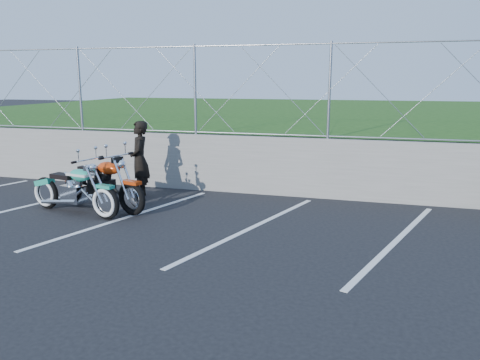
# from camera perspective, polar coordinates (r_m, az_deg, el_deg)

# --- Properties ---
(ground) EXTENTS (90.00, 90.00, 0.00)m
(ground) POSITION_cam_1_polar(r_m,az_deg,el_deg) (7.28, -0.51, -8.16)
(ground) COLOR black
(ground) RESTS_ON ground
(retaining_wall) EXTENTS (30.00, 0.22, 1.30)m
(retaining_wall) POSITION_cam_1_polar(r_m,az_deg,el_deg) (10.40, 5.00, 1.70)
(retaining_wall) COLOR slate
(retaining_wall) RESTS_ON ground
(grass_field) EXTENTS (30.00, 20.00, 1.30)m
(grass_field) POSITION_cam_1_polar(r_m,az_deg,el_deg) (20.22, 10.55, 6.60)
(grass_field) COLOR #1E4512
(grass_field) RESTS_ON ground
(chain_link_fence) EXTENTS (28.00, 0.03, 2.00)m
(chain_link_fence) POSITION_cam_1_polar(r_m,az_deg,el_deg) (10.23, 5.17, 10.82)
(chain_link_fence) COLOR gray
(chain_link_fence) RESTS_ON retaining_wall
(parking_lines) EXTENTS (18.29, 4.31, 0.01)m
(parking_lines) POSITION_cam_1_polar(r_m,az_deg,el_deg) (7.99, 9.91, -6.46)
(parking_lines) COLOR silver
(parking_lines) RESTS_ON ground
(cruiser_turquoise) EXTENTS (2.19, 0.71, 1.10)m
(cruiser_turquoise) POSITION_cam_1_polar(r_m,az_deg,el_deg) (9.44, -19.45, -1.33)
(cruiser_turquoise) COLOR black
(cruiser_turquoise) RESTS_ON ground
(naked_orange) EXTENTS (2.20, 0.89, 1.13)m
(naked_orange) POSITION_cam_1_polar(r_m,az_deg,el_deg) (9.59, -16.30, -0.66)
(naked_orange) COLOR black
(naked_orange) RESTS_ON ground
(person_standing) EXTENTS (0.62, 0.72, 1.67)m
(person_standing) POSITION_cam_1_polar(r_m,az_deg,el_deg) (10.30, -12.12, 2.42)
(person_standing) COLOR black
(person_standing) RESTS_ON ground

